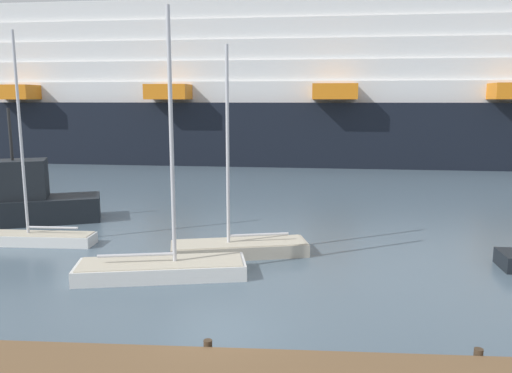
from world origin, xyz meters
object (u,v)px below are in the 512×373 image
Objects in this scene: fishing_boat_0 at (21,200)px; sailboat_1 at (37,234)px; cruise_ship at (331,94)px; sailboat_3 at (239,246)px; sailboat_0 at (162,265)px.

sailboat_1 is at bearing 105.83° from fishing_boat_0.
sailboat_1 is 0.08× the size of cruise_ship.
fishing_boat_0 is (-13.68, 5.48, 0.93)m from sailboat_3.
cruise_ship reaches higher than fishing_boat_0.
cruise_ship is (17.85, 39.28, 7.52)m from sailboat_1.
fishing_boat_0 is at bearing 130.69° from sailboat_0.
sailboat_0 is at bearing -99.93° from cruise_ship.
sailboat_0 is 8.72m from sailboat_1.
sailboat_0 is 1.03× the size of sailboat_1.
sailboat_3 is 0.08× the size of cruise_ship.
sailboat_0 is 4.34m from sailboat_3.
fishing_boat_0 is at bearing -117.74° from cruise_ship.
sailboat_3 is 41.74m from cruise_ship.
fishing_boat_0 is 0.07× the size of cruise_ship.
cruise_ship is (10.26, 43.58, 7.55)m from sailboat_0.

